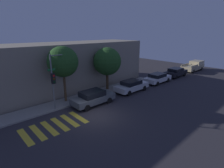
{
  "coord_description": "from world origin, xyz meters",
  "views": [
    {
      "loc": [
        -8.18,
        -10.91,
        6.96
      ],
      "look_at": [
        3.88,
        2.1,
        1.6
      ],
      "focal_mm": 28.0,
      "sensor_mm": 36.0,
      "label": 1
    }
  ],
  "objects": [
    {
      "name": "sedan_far_end",
      "position": [
        12.62,
        2.1,
        0.72
      ],
      "size": [
        4.35,
        1.85,
        1.35
      ],
      "color": "silver",
      "rests_on": "ground"
    },
    {
      "name": "sedan_tail_of_row",
      "position": [
        17.75,
        2.1,
        0.74
      ],
      "size": [
        4.48,
        1.84,
        1.39
      ],
      "color": "black",
      "rests_on": "ground"
    },
    {
      "name": "sedan_near_corner",
      "position": [
        1.33,
        2.1,
        0.75
      ],
      "size": [
        4.33,
        1.85,
        1.42
      ],
      "color": "#4C5156",
      "rests_on": "ground"
    },
    {
      "name": "ground_plane",
      "position": [
        0.0,
        0.0,
        0.0
      ],
      "size": [
        60.0,
        60.0,
        0.0
      ],
      "primitive_type": "plane",
      "color": "#2D2B30"
    },
    {
      "name": "tree_near_corner",
      "position": [
        -0.33,
        4.51,
        4.15
      ],
      "size": [
        2.99,
        2.99,
        5.66
      ],
      "color": "#4C3823",
      "rests_on": "ground"
    },
    {
      "name": "sedan_middle",
      "position": [
        7.1,
        2.1,
        0.74
      ],
      "size": [
        4.47,
        1.78,
        1.39
      ],
      "color": "#B7BABF",
      "rests_on": "ground"
    },
    {
      "name": "crosswalk",
      "position": [
        -3.34,
        0.8,
        0.0
      ],
      "size": [
        4.71,
        2.6,
        0.0
      ],
      "color": "gold",
      "rests_on": "ground"
    },
    {
      "name": "pickup_truck",
      "position": [
        24.42,
        2.1,
        0.86
      ],
      "size": [
        5.63,
        2.0,
        1.7
      ],
      "color": "tan",
      "rests_on": "ground"
    },
    {
      "name": "building_row",
      "position": [
        0.0,
        8.79,
        2.82
      ],
      "size": [
        26.0,
        6.0,
        5.64
      ],
      "primitive_type": "cube",
      "color": "gray",
      "rests_on": "ground"
    },
    {
      "name": "tree_midblock",
      "position": [
        5.33,
        4.51,
        3.55
      ],
      "size": [
        3.3,
        3.3,
        5.21
      ],
      "color": "#42301E",
      "rests_on": "ground"
    },
    {
      "name": "sidewalk",
      "position": [
        0.0,
        4.3,
        0.07
      ],
      "size": [
        26.0,
        2.19,
        0.14
      ],
      "primitive_type": "cube",
      "color": "gray",
      "rests_on": "ground"
    },
    {
      "name": "traffic_light_pole",
      "position": [
        -1.61,
        3.37,
        3.39
      ],
      "size": [
        2.13,
        0.56,
        5.13
      ],
      "color": "slate",
      "rests_on": "ground"
    }
  ]
}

